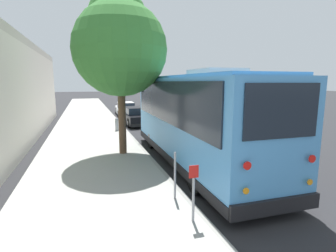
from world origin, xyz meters
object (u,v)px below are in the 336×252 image
object	(u,v)px
shuttle_bus	(194,115)
parked_sedan_white	(126,109)
parked_sedan_black	(136,116)
fire_hydrant	(117,124)
street_tree	(120,43)
sign_post_near	(193,193)
sign_post_far	(175,175)

from	to	relation	value
shuttle_bus	parked_sedan_white	world-z (taller)	shuttle_bus
parked_sedan_black	fire_hydrant	world-z (taller)	parked_sedan_black
street_tree	sign_post_near	world-z (taller)	street_tree
shuttle_bus	sign_post_near	distance (m)	4.84
shuttle_bus	street_tree	world-z (taller)	street_tree
parked_sedan_white	sign_post_near	world-z (taller)	sign_post_near
street_tree	shuttle_bus	bearing A→B (deg)	-127.41
fire_hydrant	sign_post_near	bearing A→B (deg)	-178.60
parked_sedan_black	street_tree	size ratio (longest dim) A/B	0.65
sign_post_near	sign_post_far	size ratio (longest dim) A/B	1.02
parked_sedan_black	sign_post_near	bearing A→B (deg)	171.88
sign_post_near	parked_sedan_white	bearing A→B (deg)	-4.53
street_tree	sign_post_near	size ratio (longest dim) A/B	5.35
parked_sedan_black	sign_post_near	world-z (taller)	sign_post_near
shuttle_bus	street_tree	size ratio (longest dim) A/B	1.42
parked_sedan_white	sign_post_far	distance (m)	19.26
parked_sedan_black	fire_hydrant	xyz separation A→B (m)	(-2.94, 1.78, -0.07)
sign_post_near	sign_post_far	distance (m)	1.23
parked_sedan_black	shuttle_bus	bearing A→B (deg)	179.80
street_tree	parked_sedan_white	bearing A→B (deg)	-9.19
parked_sedan_white	fire_hydrant	distance (m)	8.97
sign_post_near	fire_hydrant	world-z (taller)	sign_post_near
sign_post_near	sign_post_far	bearing A→B (deg)	-0.00
parked_sedan_black	sign_post_far	size ratio (longest dim) A/B	3.56
parked_sedan_black	sign_post_far	world-z (taller)	sign_post_far
shuttle_bus	street_tree	distance (m)	4.28
parked_sedan_black	sign_post_near	size ratio (longest dim) A/B	3.50
parked_sedan_black	fire_hydrant	bearing A→B (deg)	146.54
sign_post_far	fire_hydrant	xyz separation A→B (m)	(10.43, 0.28, -0.23)
shuttle_bus	sign_post_near	bearing A→B (deg)	157.34
shuttle_bus	fire_hydrant	bearing A→B (deg)	17.03
street_tree	sign_post_far	xyz separation A→B (m)	(-5.04, -0.67, -4.00)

